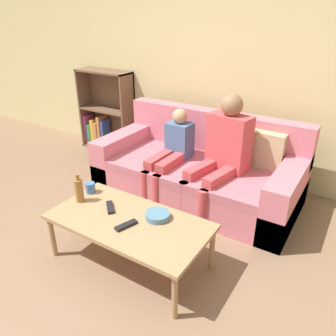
# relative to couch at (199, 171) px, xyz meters

# --- Properties ---
(ground_plane) EXTENTS (22.00, 22.00, 0.00)m
(ground_plane) POSITION_rel_couch_xyz_m (-0.12, -1.71, -0.27)
(ground_plane) COLOR #84664C
(wall_back) EXTENTS (12.00, 0.06, 2.60)m
(wall_back) POSITION_rel_couch_xyz_m (-0.12, 0.67, 1.03)
(wall_back) COLOR beige
(wall_back) RESTS_ON ground_plane
(couch) EXTENTS (2.05, 0.97, 0.83)m
(couch) POSITION_rel_couch_xyz_m (0.00, 0.00, 0.00)
(couch) COLOR #D1707F
(couch) RESTS_ON ground_plane
(bookshelf) EXTENTS (0.78, 0.28, 1.08)m
(bookshelf) POSITION_rel_couch_xyz_m (-1.74, 0.52, 0.18)
(bookshelf) COLOR brown
(bookshelf) RESTS_ON ground_plane
(coffee_table) EXTENTS (1.20, 0.62, 0.39)m
(coffee_table) POSITION_rel_couch_xyz_m (0.04, -1.22, 0.09)
(coffee_table) COLOR #A87F56
(coffee_table) RESTS_ON ground_plane
(person_adult) EXTENTS (0.48, 0.71, 1.12)m
(person_adult) POSITION_rel_couch_xyz_m (0.29, -0.09, 0.36)
(person_adult) COLOR #C6474C
(person_adult) RESTS_ON ground_plane
(person_child) EXTENTS (0.25, 0.66, 0.90)m
(person_child) POSITION_rel_couch_xyz_m (-0.24, -0.15, 0.23)
(person_child) COLOR #C6474C
(person_child) RESTS_ON ground_plane
(cup_near) EXTENTS (0.08, 0.08, 0.09)m
(cup_near) POSITION_rel_couch_xyz_m (-0.48, -1.07, 0.17)
(cup_near) COLOR #3D70B2
(cup_near) RESTS_ON coffee_table
(tv_remote_0) EXTENTS (0.10, 0.18, 0.02)m
(tv_remote_0) POSITION_rel_couch_xyz_m (0.08, -1.29, 0.13)
(tv_remote_0) COLOR black
(tv_remote_0) RESTS_ON coffee_table
(tv_remote_1) EXTENTS (0.16, 0.15, 0.02)m
(tv_remote_1) POSITION_rel_couch_xyz_m (-0.18, -1.18, 0.13)
(tv_remote_1) COLOR black
(tv_remote_1) RESTS_ON coffee_table
(snack_bowl) EXTENTS (0.18, 0.18, 0.05)m
(snack_bowl) POSITION_rel_couch_xyz_m (0.21, -1.09, 0.14)
(snack_bowl) COLOR teal
(snack_bowl) RESTS_ON coffee_table
(bottle) EXTENTS (0.07, 0.07, 0.24)m
(bottle) POSITION_rel_couch_xyz_m (-0.45, -1.22, 0.22)
(bottle) COLOR olive
(bottle) RESTS_ON coffee_table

